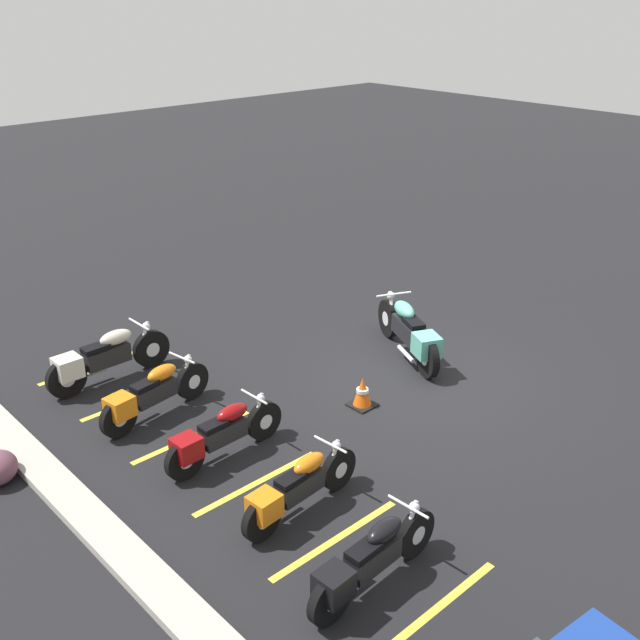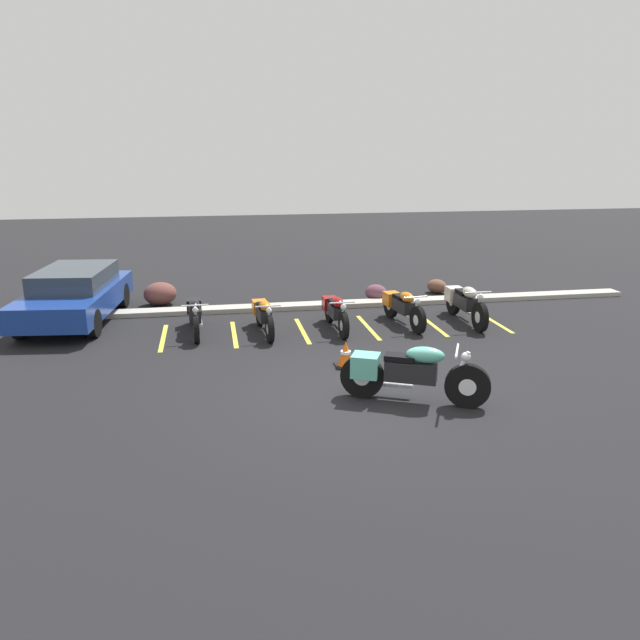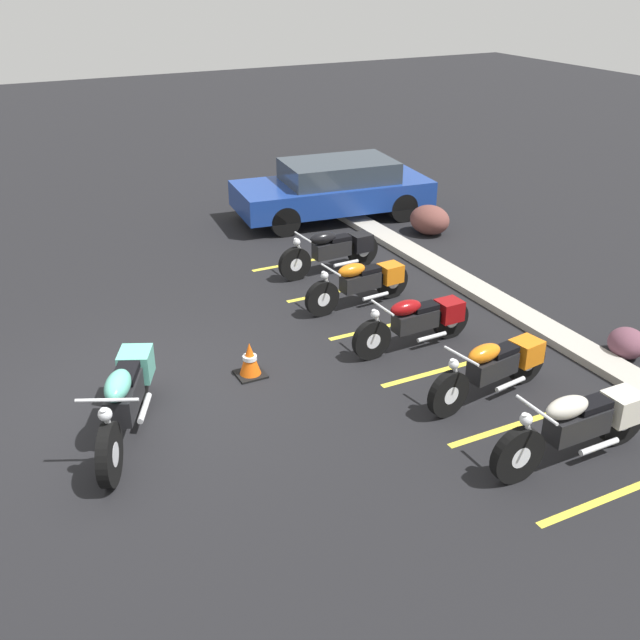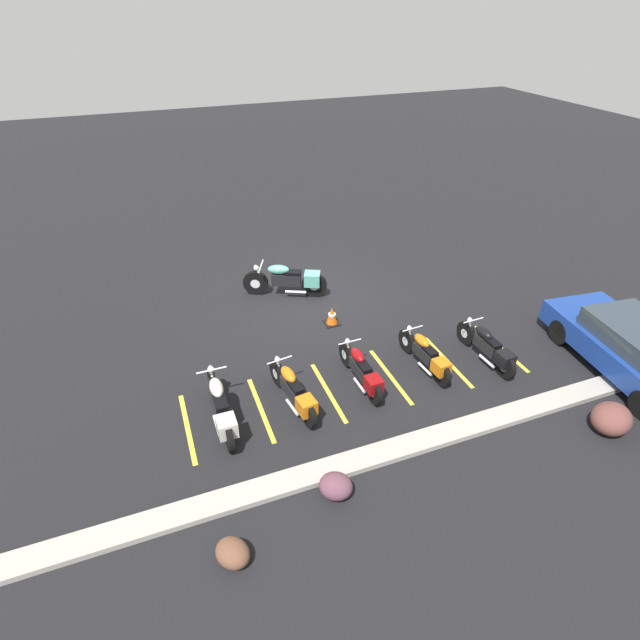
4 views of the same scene
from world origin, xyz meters
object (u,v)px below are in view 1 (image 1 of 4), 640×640
Objects in this scene: parked_bike_4 at (103,358)px; parked_bike_1 at (296,488)px; parked_bike_2 at (220,435)px; motorcycle_teal_featured at (410,332)px; traffic_cone at (362,393)px; parked_bike_0 at (369,560)px; parked_bike_3 at (151,394)px.

parked_bike_1 is at bearing -89.11° from parked_bike_4.
parked_bike_1 is 0.98× the size of parked_bike_2.
traffic_cone is (-0.62, 1.86, -0.28)m from motorcycle_teal_featured.
parked_bike_4 is (2.92, 4.55, -0.04)m from motorcycle_teal_featured.
parked_bike_4 reaches higher than parked_bike_0.
parked_bike_2 is 1.65m from parked_bike_3.
parked_bike_2 reaches higher than parked_bike_1.
parked_bike_3 is at bearing -91.04° from parked_bike_4.
parked_bike_3 reaches higher than parked_bike_1.
parked_bike_0 is 3.22m from parked_bike_2.
parked_bike_1 is at bearing 117.42° from traffic_cone.
parked_bike_1 is at bearing -92.04° from parked_bike_2.
parked_bike_0 is 4.86m from parked_bike_3.
motorcycle_teal_featured is 1.98m from traffic_cone.
traffic_cone is at bearing -44.27° from parked_bike_3.
parked_bike_0 is 1.02× the size of parked_bike_2.
traffic_cone is at bearing 42.52° from parked_bike_0.
parked_bike_0 is (-3.51, 4.72, -0.08)m from motorcycle_teal_featured.
motorcycle_teal_featured is 4.46m from parked_bike_2.
motorcycle_teal_featured is 4.87m from parked_bike_1.
parked_bike_3 is at bearing 92.58° from parked_bike_2.
parked_bike_0 is 0.99× the size of parked_bike_3.
parked_bike_0 is 0.91× the size of parked_bike_4.
parked_bike_3 is 0.92× the size of parked_bike_4.
parked_bike_3 reaches higher than traffic_cone.
parked_bike_3 reaches higher than parked_bike_2.
parked_bike_3 is at bearing 87.68° from parked_bike_1.
parked_bike_0 is 4.08m from traffic_cone.
parked_bike_4 is 4.45m from traffic_cone.
parked_bike_0 reaches higher than parked_bike_2.
motorcycle_teal_featured is 1.11× the size of parked_bike_0.
motorcycle_teal_featured is 5.88m from parked_bike_0.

